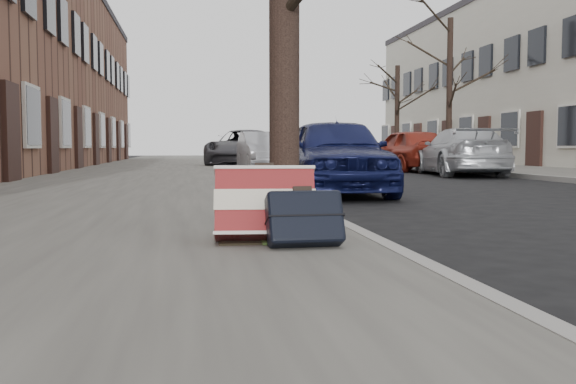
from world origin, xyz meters
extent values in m
cube|color=slate|center=(-3.70, 15.00, 0.06)|extent=(5.00, 70.00, 0.12)
cube|color=slate|center=(7.80, 15.00, 0.06)|extent=(4.00, 70.00, 0.12)
cube|color=black|center=(-2.00, 1.20, 0.13)|extent=(0.85, 0.85, 0.02)
cube|color=maroon|center=(-2.09, 0.91, 0.39)|extent=(0.73, 0.44, 0.54)
cube|color=black|center=(-1.85, 0.64, 0.32)|extent=(0.53, 0.33, 0.41)
imported|color=#101645|center=(-0.18, 6.99, 0.66)|extent=(1.77, 3.97, 1.33)
imported|color=#AEAFB6|center=(-0.35, 15.58, 0.64)|extent=(1.47, 3.90, 1.27)
imported|color=#38373C|center=(-0.39, 21.80, 0.75)|extent=(3.80, 5.86, 1.50)
imported|color=#B2B5BA|center=(4.95, 13.48, 0.66)|extent=(2.46, 4.76, 1.32)
imported|color=maroon|center=(4.61, 16.97, 0.71)|extent=(2.19, 4.34, 1.42)
cylinder|color=black|center=(7.20, 19.71, 2.90)|extent=(0.22, 0.22, 5.56)
cylinder|color=black|center=(7.20, 25.89, 2.39)|extent=(0.23, 0.23, 4.54)
camera|label=1|loc=(-2.62, -3.62, 0.80)|focal=40.00mm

